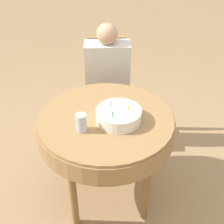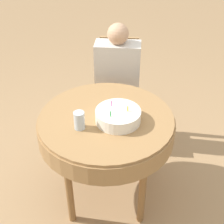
% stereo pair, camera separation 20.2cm
% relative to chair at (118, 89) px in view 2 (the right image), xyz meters
% --- Properties ---
extents(ground_plane, '(12.00, 12.00, 0.00)m').
position_rel_chair_xyz_m(ground_plane, '(-0.08, -0.75, -0.52)').
color(ground_plane, '#A37F56').
extents(dining_table, '(0.92, 0.92, 0.76)m').
position_rel_chair_xyz_m(dining_table, '(-0.08, -0.75, 0.14)').
color(dining_table, '#9E7547').
rests_on(dining_table, ground_plane).
extents(chair, '(0.40, 0.40, 0.97)m').
position_rel_chair_xyz_m(chair, '(0.00, 0.00, 0.00)').
color(chair, '#A37A4C').
rests_on(chair, ground_plane).
extents(person, '(0.39, 0.30, 1.15)m').
position_rel_chair_xyz_m(person, '(-0.01, -0.09, 0.17)').
color(person, tan).
rests_on(person, ground_plane).
extents(birthday_cake, '(0.29, 0.29, 0.12)m').
position_rel_chair_xyz_m(birthday_cake, '(-0.00, -0.80, 0.28)').
color(birthday_cake, white).
rests_on(birthday_cake, dining_table).
extents(drinking_glass, '(0.07, 0.07, 0.12)m').
position_rel_chair_xyz_m(drinking_glass, '(-0.25, -0.87, 0.30)').
color(drinking_glass, silver).
rests_on(drinking_glass, dining_table).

